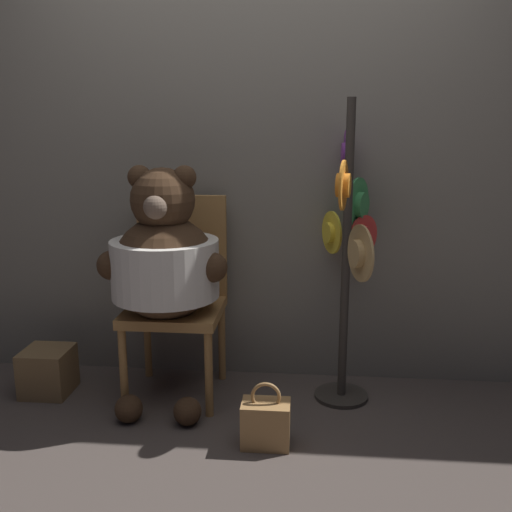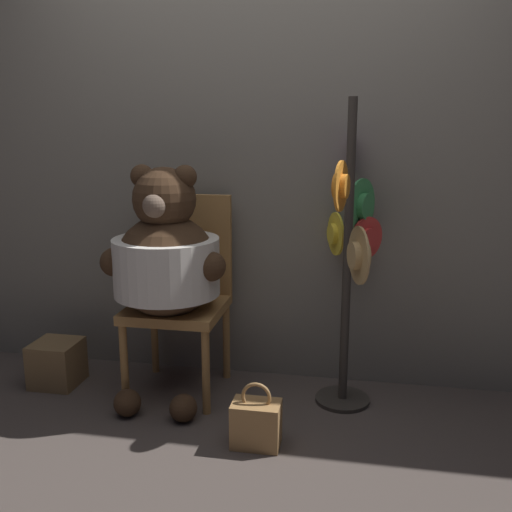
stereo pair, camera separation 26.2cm
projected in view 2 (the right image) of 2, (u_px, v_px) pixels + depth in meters
name	position (u px, v px, depth m)	size (l,w,h in m)	color
ground_plane	(233.00, 436.00, 2.62)	(14.00, 14.00, 0.00)	#4C423D
wall_back	(262.00, 144.00, 3.06)	(8.00, 0.10, 2.60)	slate
chair	(182.00, 288.00, 3.04)	(0.48, 0.49, 1.04)	#9E703D
teddy_bear	(166.00, 260.00, 2.84)	(0.64, 0.57, 1.21)	#3D2819
hat_display_rack	(351.00, 245.00, 2.79)	(0.31, 0.60, 1.53)	#332D28
handbag_on_ground	(256.00, 423.00, 2.53)	(0.21, 0.14, 0.30)	#A87A47
wooden_crate	(57.00, 363.00, 3.13)	(0.24, 0.24, 0.24)	brown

